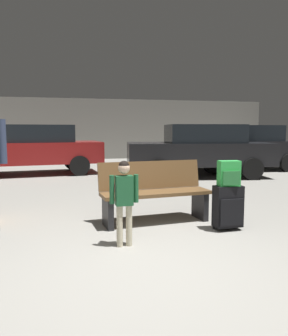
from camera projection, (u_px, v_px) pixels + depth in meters
name	position (u px, v px, depth m)	size (l,w,h in m)	color
ground_plane	(104.00, 196.00, 7.11)	(18.00, 18.00, 0.10)	gray
garage_back_wall	(83.00, 129.00, 15.53)	(18.00, 0.12, 2.80)	slate
bench	(154.00, 192.00, 4.94)	(1.65, 0.70, 0.89)	brown
suitcase	(228.00, 207.00, 4.54)	(0.39, 0.25, 0.60)	black
backpack_bright	(229.00, 174.00, 4.49)	(0.29, 0.21, 0.34)	green
child	(124.00, 194.00, 3.86)	(0.34, 0.20, 1.00)	beige
parked_car_side	(241.00, 146.00, 11.36)	(4.13, 1.85, 1.51)	black
parked_car_near	(200.00, 149.00, 9.76)	(4.30, 2.25, 1.51)	black
parked_car_far	(34.00, 148.00, 10.26)	(4.26, 2.14, 1.51)	maroon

